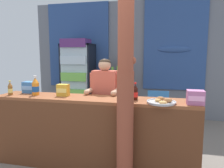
% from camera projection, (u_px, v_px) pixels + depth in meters
% --- Properties ---
extents(ground_plane, '(8.29, 8.29, 0.00)m').
position_uv_depth(ground_plane, '(111.00, 144.00, 3.82)').
color(ground_plane, slate).
extents(back_wall_curtained, '(5.00, 0.22, 2.89)m').
position_uv_depth(back_wall_curtained, '(128.00, 58.00, 5.51)').
color(back_wall_curtained, slate).
rests_on(back_wall_curtained, ground).
extents(stall_counter, '(2.80, 0.48, 1.00)m').
position_uv_depth(stall_counter, '(91.00, 128.00, 2.91)').
color(stall_counter, brown).
rests_on(stall_counter, ground).
extents(timber_post, '(0.22, 0.20, 2.80)m').
position_uv_depth(timber_post, '(125.00, 76.00, 2.45)').
color(timber_post, brown).
rests_on(timber_post, ground).
extents(drink_fridge, '(0.75, 0.63, 1.95)m').
position_uv_depth(drink_fridge, '(78.00, 75.00, 5.36)').
color(drink_fridge, black).
rests_on(drink_fridge, ground).
extents(bottle_shelf_rack, '(0.48, 0.28, 1.37)m').
position_uv_depth(bottle_shelf_rack, '(115.00, 90.00, 5.35)').
color(bottle_shelf_rack, brown).
rests_on(bottle_shelf_rack, ground).
extents(plastic_lawn_chair, '(0.45, 0.45, 0.86)m').
position_uv_depth(plastic_lawn_chair, '(158.00, 107.00, 4.48)').
color(plastic_lawn_chair, '#3884D6').
rests_on(plastic_lawn_chair, ground).
extents(shopkeeper, '(0.48, 0.42, 1.52)m').
position_uv_depth(shopkeeper, '(105.00, 95.00, 3.37)').
color(shopkeeper, '#28282D').
rests_on(shopkeeper, ground).
extents(soda_bottle_orange_soda, '(0.10, 0.10, 0.28)m').
position_uv_depth(soda_bottle_orange_soda, '(36.00, 87.00, 3.14)').
color(soda_bottle_orange_soda, orange).
rests_on(soda_bottle_orange_soda, stall_counter).
extents(soda_bottle_iced_tea, '(0.07, 0.07, 0.21)m').
position_uv_depth(soda_bottle_iced_tea, '(10.00, 89.00, 3.14)').
color(soda_bottle_iced_tea, brown).
rests_on(soda_bottle_iced_tea, stall_counter).
extents(soda_bottle_cola, '(0.07, 0.07, 0.23)m').
position_uv_depth(soda_bottle_cola, '(135.00, 92.00, 2.80)').
color(soda_bottle_cola, black).
rests_on(soda_bottle_cola, stall_counter).
extents(snack_box_biscuit, '(0.20, 0.15, 0.17)m').
position_uv_depth(snack_box_biscuit, '(30.00, 87.00, 3.33)').
color(snack_box_biscuit, '#3D75B7').
rests_on(snack_box_biscuit, stall_counter).
extents(snack_box_choco_powder, '(0.16, 0.11, 0.17)m').
position_uv_depth(snack_box_choco_powder, '(63.00, 90.00, 3.07)').
color(snack_box_choco_powder, gold).
rests_on(snack_box_choco_powder, stall_counter).
extents(snack_box_wafer, '(0.20, 0.16, 0.17)m').
position_uv_depth(snack_box_wafer, '(195.00, 97.00, 2.56)').
color(snack_box_wafer, '#B76699').
rests_on(snack_box_wafer, stall_counter).
extents(pastry_tray, '(0.36, 0.36, 0.07)m').
position_uv_depth(pastry_tray, '(162.00, 102.00, 2.62)').
color(pastry_tray, '#BCBCC1').
rests_on(pastry_tray, stall_counter).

